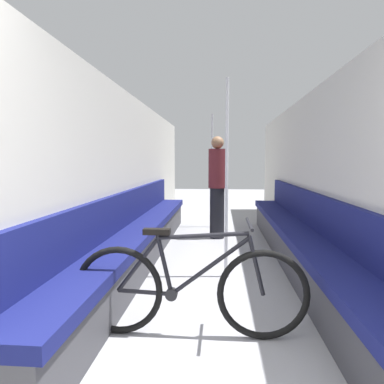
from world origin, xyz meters
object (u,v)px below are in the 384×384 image
bench_seat_row_right (299,242)px  bicycle (189,289)px  passenger_standing (217,186)px  bench_seat_row_left (139,239)px  grab_pole_far (227,182)px  grab_pole_near (212,173)px

bench_seat_row_right → bicycle: (-1.21, -1.81, 0.05)m
passenger_standing → bench_seat_row_left: bearing=160.9°
bench_seat_row_right → grab_pole_far: (-0.92, -0.44, 0.77)m
grab_pole_far → passenger_standing: size_ratio=1.29×
bicycle → grab_pole_far: grab_pole_far is taller
passenger_standing → bicycle: bearing=-168.8°
bicycle → grab_pole_near: (0.06, 4.29, 0.72)m
bench_seat_row_right → grab_pole_near: size_ratio=2.58×
bench_seat_row_left → bicycle: size_ratio=3.25×
grab_pole_near → passenger_standing: bearing=-83.3°
bench_seat_row_left → bench_seat_row_right: bearing=0.0°
grab_pole_near → grab_pole_far: bearing=-85.4°
grab_pole_near → bench_seat_row_right: bearing=-65.1°
grab_pole_near → passenger_standing: grab_pole_near is taller
bench_seat_row_left → grab_pole_far: size_ratio=2.58×
bicycle → grab_pole_near: 4.35m
bench_seat_row_left → bench_seat_row_right: size_ratio=1.00×
grab_pole_near → passenger_standing: (0.11, -0.96, -0.19)m
grab_pole_near → bench_seat_row_left: bearing=-109.6°
bicycle → grab_pole_far: (0.30, 1.36, 0.72)m
bench_seat_row_left → grab_pole_near: bearing=70.4°
bicycle → bench_seat_row_left: bearing=96.1°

